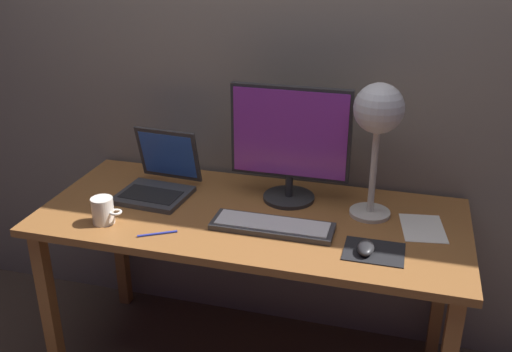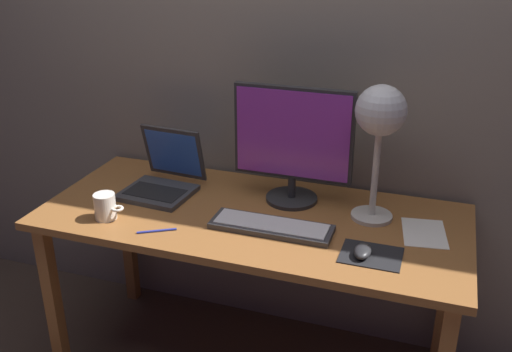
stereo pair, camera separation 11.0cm
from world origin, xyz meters
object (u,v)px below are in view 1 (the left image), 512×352
(keyboard_main, at_px, (272,226))
(pen, at_px, (157,234))
(desk_lamp, at_px, (378,117))
(monitor, at_px, (290,140))
(laptop, at_px, (160,176))
(mouse, at_px, (366,248))
(coffee_mug, at_px, (103,210))

(keyboard_main, distance_m, pen, 0.41)
(keyboard_main, relative_size, desk_lamp, 0.87)
(monitor, height_order, laptop, monitor)
(keyboard_main, distance_m, mouse, 0.35)
(desk_lamp, relative_size, coffee_mug, 4.39)
(coffee_mug, xyz_separation_m, pen, (0.22, -0.03, -0.05))
(keyboard_main, bearing_deg, laptop, 159.53)
(laptop, relative_size, desk_lamp, 0.61)
(monitor, distance_m, desk_lamp, 0.35)
(laptop, height_order, mouse, laptop)
(keyboard_main, bearing_deg, pen, -158.64)
(keyboard_main, height_order, laptop, laptop)
(mouse, relative_size, coffee_mug, 0.84)
(mouse, xyz_separation_m, coffee_mug, (-0.94, -0.04, 0.03))
(desk_lamp, bearing_deg, monitor, 171.30)
(mouse, distance_m, coffee_mug, 0.94)
(laptop, bearing_deg, desk_lamp, 0.85)
(mouse, bearing_deg, coffee_mug, -177.81)
(pen, bearing_deg, monitor, 46.42)
(monitor, relative_size, mouse, 4.81)
(monitor, relative_size, desk_lamp, 0.91)
(desk_lamp, height_order, mouse, desk_lamp)
(laptop, bearing_deg, monitor, 6.79)
(desk_lamp, height_order, pen, desk_lamp)
(monitor, bearing_deg, mouse, -45.04)
(mouse, bearing_deg, monitor, 134.96)
(mouse, relative_size, pen, 0.69)
(laptop, distance_m, coffee_mug, 0.32)
(monitor, bearing_deg, coffee_mug, -148.66)
(mouse, xyz_separation_m, pen, (-0.72, -0.07, -0.02))
(monitor, height_order, mouse, monitor)
(keyboard_main, xyz_separation_m, coffee_mug, (-0.60, -0.12, 0.04))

